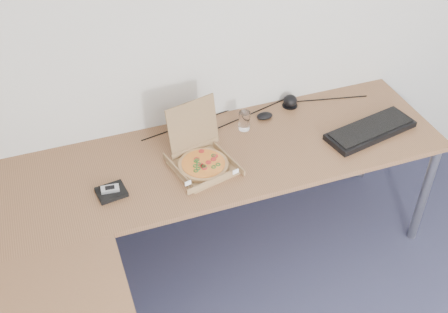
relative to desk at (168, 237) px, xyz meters
name	(u,v)px	position (x,y,z in m)	size (l,w,h in m)	color
desk	(168,237)	(0.00, 0.00, 0.00)	(2.50, 2.20, 0.73)	brown
pizza_box	(202,161)	(0.28, 0.38, 0.06)	(0.28, 0.32, 0.28)	#98744A
drinking_glass	(244,121)	(0.59, 0.59, 0.08)	(0.06, 0.06, 0.11)	white
keyboard	(370,131)	(1.22, 0.33, 0.05)	(0.51, 0.18, 0.03)	black
mouse	(265,116)	(0.74, 0.64, 0.05)	(0.09, 0.06, 0.03)	black
wallet	(111,192)	(-0.18, 0.33, 0.04)	(0.13, 0.11, 0.02)	black
phone	(110,189)	(-0.19, 0.33, 0.06)	(0.08, 0.04, 0.02)	#B2B5BA
dome_speaker	(290,100)	(0.92, 0.71, 0.07)	(0.09, 0.09, 0.08)	black
cable_bundle	(252,113)	(0.69, 0.71, 0.03)	(0.65, 0.04, 0.01)	black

